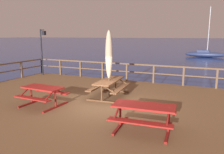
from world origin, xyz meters
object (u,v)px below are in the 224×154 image
picnic_table_back_right (144,112)px  patio_umbrella_tall_back_left (109,55)px  picnic_table_mid_centre (109,84)px  patio_umbrella_short_mid (108,52)px  sailboat_distant (205,54)px  lamp_post_hooked (42,45)px  picnic_table_mid_right (43,92)px

picnic_table_back_right → patio_umbrella_tall_back_left: size_ratio=0.64×
picnic_table_mid_centre → patio_umbrella_short_mid: size_ratio=0.80×
picnic_table_mid_centre → patio_umbrella_tall_back_left: 1.34m
patio_umbrella_short_mid → sailboat_distant: bearing=81.0°
picnic_table_back_right → lamp_post_hooked: lamp_post_hooked is taller
patio_umbrella_tall_back_left → picnic_table_back_right: bearing=-49.1°
patio_umbrella_short_mid → lamp_post_hooked: size_ratio=0.90×
lamp_post_hooked → sailboat_distant: bearing=69.6°
picnic_table_mid_right → patio_umbrella_short_mid: bearing=80.3°
patio_umbrella_tall_back_left → patio_umbrella_short_mid: patio_umbrella_tall_back_left is taller
picnic_table_mid_right → patio_umbrella_tall_back_left: 3.22m
picnic_table_mid_right → lamp_post_hooked: size_ratio=0.52×
picnic_table_back_right → lamp_post_hooked: 10.86m
picnic_table_mid_right → patio_umbrella_short_mid: 4.73m
patio_umbrella_tall_back_left → lamp_post_hooked: (-6.51, 3.09, 0.21)m
picnic_table_back_right → patio_umbrella_short_mid: patio_umbrella_short_mid is taller
picnic_table_mid_right → patio_umbrella_short_mid: size_ratio=0.58×
patio_umbrella_tall_back_left → patio_umbrella_short_mid: size_ratio=1.04×
picnic_table_back_right → patio_umbrella_short_mid: bearing=124.9°
picnic_table_mid_centre → lamp_post_hooked: 7.34m
patio_umbrella_short_mid → patio_umbrella_tall_back_left: bearing=-64.3°
picnic_table_mid_centre → patio_umbrella_short_mid: bearing=116.0°
picnic_table_mid_right → lamp_post_hooked: (-4.67, 5.35, 1.56)m
picnic_table_back_right → patio_umbrella_tall_back_left: patio_umbrella_tall_back_left is taller
picnic_table_mid_centre → lamp_post_hooked: bearing=154.9°
picnic_table_mid_right → lamp_post_hooked: 7.27m
sailboat_distant → patio_umbrella_short_mid: bearing=-99.0°
picnic_table_mid_centre → lamp_post_hooked: size_ratio=0.72×
sailboat_distant → picnic_table_back_right: bearing=-91.3°
picnic_table_mid_right → lamp_post_hooked: lamp_post_hooked is taller
patio_umbrella_short_mid → lamp_post_hooked: bearing=171.0°
picnic_table_mid_centre → patio_umbrella_short_mid: 2.73m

